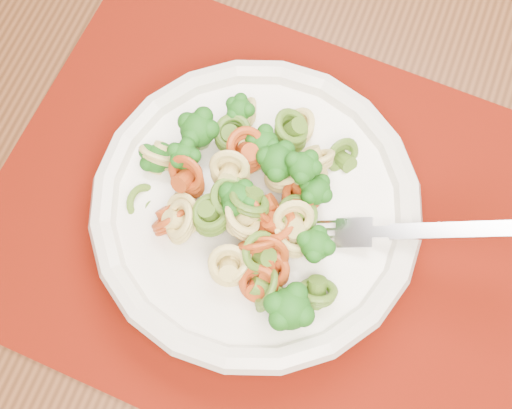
% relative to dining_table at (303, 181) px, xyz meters
% --- Properties ---
extents(dining_table, '(1.49, 1.06, 0.74)m').
position_rel_dining_table_xyz_m(dining_table, '(0.00, 0.00, 0.00)').
color(dining_table, '#593019').
rests_on(dining_table, ground).
extents(placemat, '(0.45, 0.36, 0.00)m').
position_rel_dining_table_xyz_m(placemat, '(0.01, -0.08, 0.10)').
color(placemat, '#5C0903').
rests_on(placemat, dining_table).
extents(pasta_bowl, '(0.24, 0.24, 0.05)m').
position_rel_dining_table_xyz_m(pasta_bowl, '(-0.00, -0.09, 0.13)').
color(pasta_bowl, white).
rests_on(pasta_bowl, placemat).
extents(pasta_broccoli_heap, '(0.21, 0.21, 0.06)m').
position_rel_dining_table_xyz_m(pasta_broccoli_heap, '(-0.00, -0.09, 0.15)').
color(pasta_broccoli_heap, '#EDD875').
rests_on(pasta_broccoli_heap, pasta_bowl).
extents(fork, '(0.18, 0.09, 0.08)m').
position_rel_dining_table_xyz_m(fork, '(0.07, -0.08, 0.15)').
color(fork, silver).
rests_on(fork, pasta_bowl).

